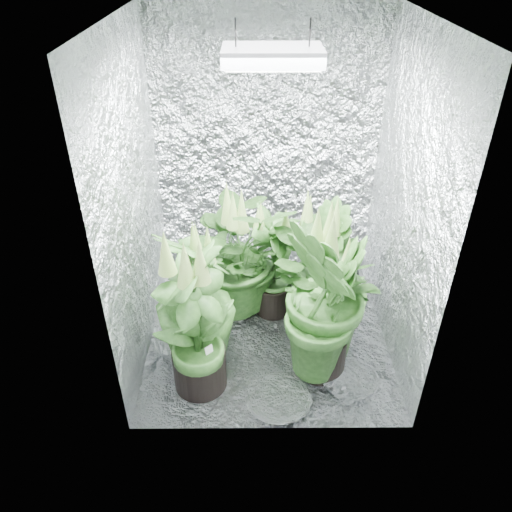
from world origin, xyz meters
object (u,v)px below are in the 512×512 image
object	(u,v)px
plant_g	(326,301)
grow_lamp	(272,56)
plant_a	(238,254)
plant_c	(318,266)
plant_b	(274,264)
plant_d	(195,299)
plant_e	(329,290)
circulation_fan	(344,278)
plant_f	(196,322)

from	to	relation	value
plant_g	grow_lamp	bearing A→B (deg)	133.19
plant_a	plant_c	xyz separation A→B (m)	(0.55, -0.10, -0.04)
plant_a	plant_b	size ratio (longest dim) A/B	1.11
plant_d	plant_e	distance (m)	0.86
grow_lamp	plant_e	world-z (taller)	grow_lamp
plant_d	circulation_fan	size ratio (longest dim) A/B	2.44
grow_lamp	plant_g	world-z (taller)	grow_lamp
plant_f	circulation_fan	distance (m)	1.36
grow_lamp	plant_c	bearing A→B (deg)	27.04
plant_d	plant_f	world-z (taller)	plant_f
plant_c	plant_g	size ratio (longest dim) A/B	0.80
plant_d	circulation_fan	distance (m)	1.23
circulation_fan	plant_b	bearing A→B (deg)	-173.85
plant_b	plant_g	size ratio (longest dim) A/B	0.76
plant_f	plant_e	bearing A→B (deg)	26.55
plant_b	plant_c	world-z (taller)	plant_c
grow_lamp	circulation_fan	world-z (taller)	grow_lamp
plant_f	circulation_fan	bearing A→B (deg)	40.61
plant_e	plant_a	bearing A→B (deg)	150.47
plant_c	circulation_fan	distance (m)	0.41
plant_a	plant_c	world-z (taller)	plant_a
plant_c	plant_f	xyz separation A→B (m)	(-0.77, -0.64, 0.07)
plant_b	plant_c	size ratio (longest dim) A/B	0.95
grow_lamp	plant_b	xyz separation A→B (m)	(0.04, 0.24, -1.42)
plant_a	plant_b	bearing A→B (deg)	-7.99
plant_d	plant_f	distance (m)	0.27
plant_g	plant_b	bearing A→B (deg)	115.58
plant_c	plant_e	world-z (taller)	plant_c
grow_lamp	circulation_fan	distance (m)	1.79
grow_lamp	plant_a	size ratio (longest dim) A/B	0.50
plant_f	plant_a	bearing A→B (deg)	73.62
plant_e	plant_f	distance (m)	0.91
plant_d	plant_f	size ratio (longest dim) A/B	0.89
plant_a	plant_d	distance (m)	0.55
plant_a	plant_e	bearing A→B (deg)	-29.53
plant_c	plant_e	xyz separation A→B (m)	(0.04, -0.24, -0.02)
plant_c	grow_lamp	bearing A→B (deg)	-152.96
plant_a	plant_e	distance (m)	0.69
plant_a	circulation_fan	size ratio (longest dim) A/B	2.47
plant_a	plant_e	xyz separation A→B (m)	(0.59, -0.34, -0.06)
plant_c	plant_g	bearing A→B (deg)	-92.32
plant_b	plant_e	size ratio (longest dim) A/B	0.97
plant_b	plant_d	xyz separation A→B (m)	(-0.50, -0.45, 0.05)
plant_g	circulation_fan	xyz separation A→B (m)	(0.25, 0.73, -0.38)
grow_lamp	plant_a	distance (m)	1.40
grow_lamp	plant_c	xyz separation A→B (m)	(0.35, 0.18, -1.40)
plant_c	circulation_fan	world-z (taller)	plant_c
plant_c	plant_e	bearing A→B (deg)	-79.46
plant_c	plant_b	bearing A→B (deg)	167.84
plant_e	plant_f	xyz separation A→B (m)	(-0.81, -0.41, 0.09)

